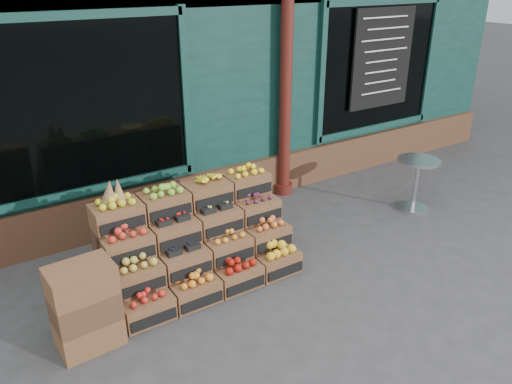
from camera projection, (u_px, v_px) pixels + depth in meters
ground at (304, 276)px, 5.75m from camera, size 60.00×60.00×0.00m
shop_facade at (127, 22)px, 8.68m from camera, size 12.00×6.24×4.80m
crate_display at (197, 245)px, 5.60m from camera, size 2.10×1.03×1.31m
spare_crates at (85, 307)px, 4.53m from camera, size 0.59×0.43×0.85m
bistro_table at (416, 178)px, 7.19m from camera, size 0.61×0.61×0.77m
shopkeeper at (75, 153)px, 6.74m from camera, size 0.79×0.61×1.93m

